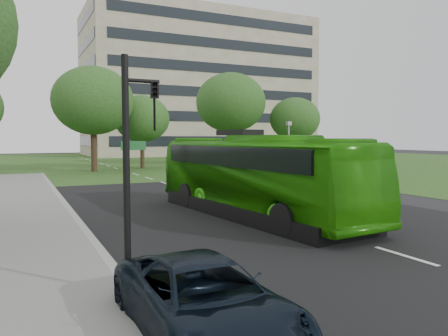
% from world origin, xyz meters
% --- Properties ---
extents(ground, '(160.00, 160.00, 0.00)m').
position_xyz_m(ground, '(0.00, 0.00, 0.00)').
color(ground, black).
rests_on(ground, ground).
extents(street_surfaces, '(120.00, 120.00, 0.15)m').
position_xyz_m(street_surfaces, '(-0.38, 22.75, 0.03)').
color(street_surfaces, black).
rests_on(street_surfaces, ground).
extents(office_building, '(40.10, 20.10, 25.00)m').
position_xyz_m(office_building, '(21.96, 61.96, 12.50)').
color(office_building, gray).
rests_on(office_building, ground).
extents(tree_park_b, '(7.20, 7.20, 9.44)m').
position_xyz_m(tree_park_b, '(-2.62, 26.60, 6.37)').
color(tree_park_b, black).
rests_on(tree_park_b, ground).
extents(tree_park_c, '(5.49, 5.49, 7.29)m').
position_xyz_m(tree_park_c, '(2.46, 28.95, 4.94)').
color(tree_park_c, black).
rests_on(tree_park_c, ground).
extents(tree_park_d, '(7.77, 7.77, 10.27)m').
position_xyz_m(tree_park_d, '(12.75, 29.76, 6.96)').
color(tree_park_d, black).
rests_on(tree_park_d, ground).
extents(tree_park_e, '(5.73, 5.73, 7.64)m').
position_xyz_m(tree_park_e, '(19.89, 27.63, 5.19)').
color(tree_park_e, black).
rests_on(tree_park_e, ground).
extents(bus, '(3.76, 11.59, 3.17)m').
position_xyz_m(bus, '(-0.59, 0.82, 1.59)').
color(bus, '#288F0C').
rests_on(bus, ground).
extents(sedan, '(5.32, 2.99, 1.66)m').
position_xyz_m(sedan, '(5.91, 10.00, 0.83)').
color(sedan, '#B4B4B9').
rests_on(sedan, ground).
extents(suv, '(2.02, 4.33, 1.20)m').
position_xyz_m(suv, '(-6.50, -8.00, 0.60)').
color(suv, black).
rests_on(suv, ground).
extents(traffic_light, '(0.73, 0.20, 4.58)m').
position_xyz_m(traffic_light, '(-7.06, -6.00, 2.69)').
color(traffic_light, black).
rests_on(traffic_light, ground).
extents(camera_pole, '(0.38, 0.33, 4.34)m').
position_xyz_m(camera_pole, '(10.45, 14.87, 2.80)').
color(camera_pole, gray).
rests_on(camera_pole, ground).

